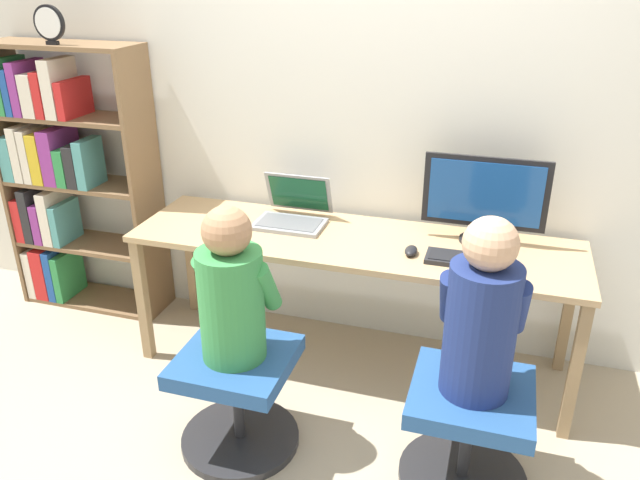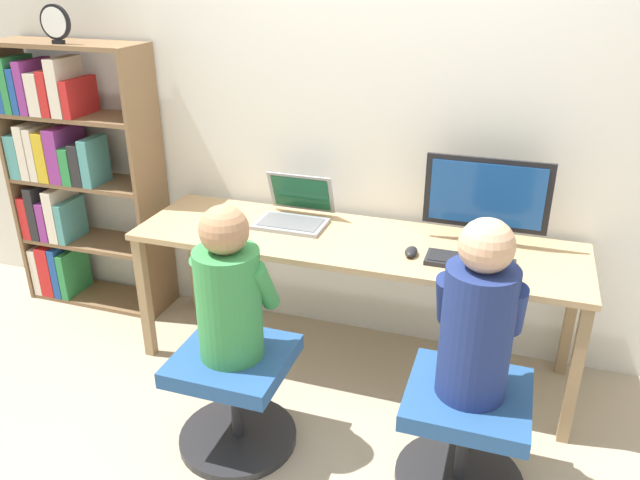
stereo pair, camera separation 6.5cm
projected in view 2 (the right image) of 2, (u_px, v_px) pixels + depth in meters
name	position (u px, v px, depth m)	size (l,w,h in m)	color
ground_plane	(334.00, 397.00, 3.06)	(14.00, 14.00, 0.00)	tan
wall_back	(377.00, 104.00, 3.11)	(10.00, 0.05, 2.60)	silver
desk	(354.00, 252.00, 3.06)	(2.19, 0.61, 0.72)	tan
desktop_monitor	(486.00, 200.00, 2.89)	(0.57, 0.20, 0.42)	black
laptop	(294.00, 213.00, 3.20)	(0.35, 0.32, 0.24)	gray
keyboard	(470.00, 262.00, 2.77)	(0.39, 0.15, 0.03)	#232326
computer_mouse_by_keyboard	(411.00, 252.00, 2.86)	(0.06, 0.10, 0.04)	black
office_chair_left	(464.00, 432.00, 2.45)	(0.52, 0.52, 0.46)	#262628
office_chair_right	(235.00, 392.00, 2.68)	(0.52, 0.52, 0.46)	#262628
person_at_monitor	(478.00, 318.00, 2.24)	(0.32, 0.31, 0.71)	navy
person_at_laptop	(229.00, 290.00, 2.48)	(0.32, 0.30, 0.66)	#388C47
bookshelf	(65.00, 173.00, 3.64)	(0.89, 0.31, 1.56)	brown
desk_clock	(55.00, 23.00, 3.18)	(0.18, 0.03, 0.20)	black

